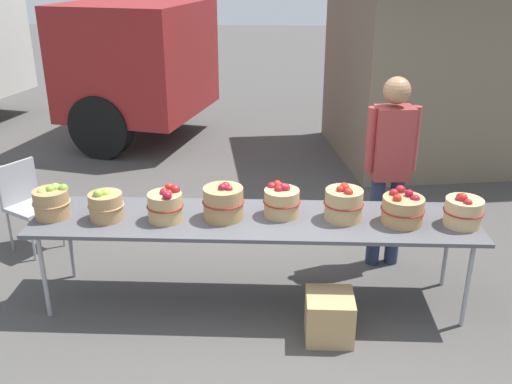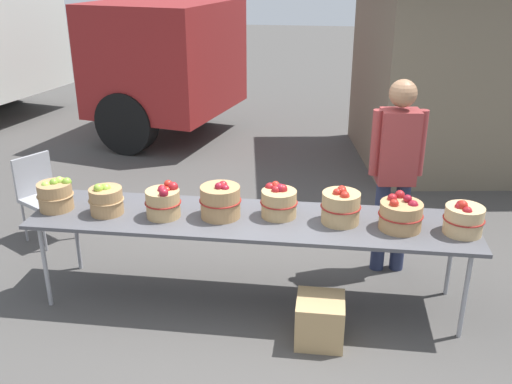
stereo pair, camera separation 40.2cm
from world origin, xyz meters
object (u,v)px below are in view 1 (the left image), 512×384
Objects in this scene: folding_chair at (27,199)px; apple_basket_red_1 at (223,202)px; apple_basket_green_0 at (52,202)px; produce_crate at (329,316)px; apple_basket_red_4 at (403,209)px; apple_basket_red_0 at (166,205)px; vendor_adult at (391,159)px; market_table at (254,222)px; apple_basket_green_1 at (106,205)px; apple_basket_red_2 at (281,200)px; apple_basket_red_5 at (463,211)px; apple_basket_red_3 at (344,204)px.

apple_basket_red_1 is at bearing -82.43° from folding_chair.
apple_basket_green_0 reaches higher than produce_crate.
apple_basket_red_4 is 3.50m from folding_chair.
produce_crate is (1.27, -0.43, -0.70)m from apple_basket_red_0.
produce_crate is at bearing 56.85° from vendor_adult.
apple_basket_green_1 is at bearing -177.03° from market_table.
apple_basket_green_1 is at bearing 166.37° from produce_crate.
apple_basket_red_2 reaches higher than folding_chair.
apple_basket_red_4 is 1.00m from produce_crate.
vendor_adult is at bearing 30.17° from market_table.
vendor_adult is at bearing 25.82° from apple_basket_red_1.
apple_basket_red_4 is (1.84, 0.02, -0.01)m from apple_basket_red_0.
apple_basket_red_2 reaches higher than apple_basket_red_5.
apple_basket_red_2 is 0.88× the size of apple_basket_red_4.
apple_basket_red_2 is 0.97m from produce_crate.
apple_basket_green_0 is at bearing 176.37° from apple_basket_green_1.
folding_chair reaches higher than market_table.
apple_basket_red_3 reaches higher than produce_crate.
apple_basket_red_2 is at bearing -76.77° from folding_chair.
market_table is 1.17m from apple_basket_green_1.
market_table is at bearing 140.29° from produce_crate.
folding_chair is 2.44× the size of produce_crate.
produce_crate is at bearing -56.40° from apple_basket_red_2.
apple_basket_red_1 is at bearing -178.65° from apple_basket_red_3.
vendor_adult is at bearing 54.76° from apple_basket_red_3.
apple_basket_red_0 is at bearing 15.00° from vendor_adult.
apple_basket_red_5 is 3.94m from folding_chair.
vendor_adult is 2.03× the size of folding_chair.
market_table is 10.48× the size of apple_basket_red_1.
apple_basket_green_1 reaches higher than apple_basket_red_4.
vendor_adult is 4.96× the size of produce_crate.
apple_basket_red_2 is (0.45, 0.08, -0.01)m from apple_basket_red_1.
vendor_adult reaches higher than apple_basket_green_1.
produce_crate is (-0.12, -0.50, -0.70)m from apple_basket_red_3.
apple_basket_red_1 reaches higher than market_table.
apple_basket_red_2 is (0.90, 0.13, -0.00)m from apple_basket_red_0.
vendor_adult reaches higher than produce_crate.
apple_basket_red_5 is (2.76, 0.01, -0.00)m from apple_basket_green_1.
apple_basket_red_0 is 0.92× the size of apple_basket_red_3.
apple_basket_green_0 is 0.17× the size of vendor_adult.
apple_basket_red_3 is 0.82m from vendor_adult.
market_table is at bearing 23.62° from vendor_adult.
apple_basket_red_4 reaches higher than produce_crate.
folding_chair is (-0.62, 0.89, -0.36)m from apple_basket_green_0.
apple_basket_red_0 reaches higher than apple_basket_green_0.
apple_basket_green_1 is 0.33× the size of folding_chair.
vendor_adult is at bearing 17.57° from apple_basket_green_1.
apple_basket_red_5 is at bearing -72.36° from folding_chair.
apple_basket_green_1 is at bearing -179.48° from apple_basket_red_0.
apple_basket_red_2 is 1.39m from apple_basket_red_5.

